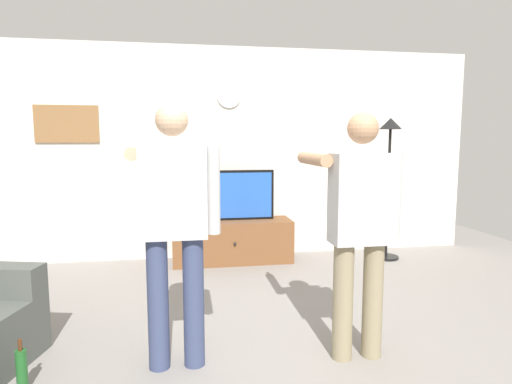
{
  "coord_description": "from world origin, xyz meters",
  "views": [
    {
      "loc": [
        -0.69,
        -2.68,
        1.53
      ],
      "look_at": [
        -0.03,
        1.2,
        1.05
      ],
      "focal_mm": 30.3,
      "sensor_mm": 36.0,
      "label": 1
    }
  ],
  "objects": [
    {
      "name": "television",
      "position": [
        -0.09,
        2.65,
        0.84
      ],
      "size": [
        1.06,
        0.07,
        0.63
      ],
      "color": "black",
      "rests_on": "tv_stand"
    },
    {
      "name": "framed_picture",
      "position": [
        -2.05,
        2.9,
        1.72
      ],
      "size": [
        0.74,
        0.04,
        0.45
      ],
      "primitive_type": "cube",
      "color": "olive"
    },
    {
      "name": "beverage_bottle",
      "position": [
        -1.68,
        0.01,
        0.13
      ],
      "size": [
        0.07,
        0.07,
        0.33
      ],
      "color": "#1E5923",
      "rests_on": "ground_plane"
    },
    {
      "name": "person_standing_nearer_couch",
      "position": [
        0.5,
        0.07,
        0.96
      ],
      "size": [
        0.58,
        0.78,
        1.71
      ],
      "color": "gray",
      "rests_on": "ground_plane"
    },
    {
      "name": "person_standing_nearer_lamp",
      "position": [
        -0.75,
        0.16,
        1.0
      ],
      "size": [
        0.61,
        0.78,
        1.76
      ],
      "color": "#384266",
      "rests_on": "ground_plane"
    },
    {
      "name": "wall_clock",
      "position": [
        -0.09,
        2.89,
        2.08
      ],
      "size": [
        0.31,
        0.03,
        0.31
      ],
      "primitive_type": "cylinder",
      "rotation": [
        1.57,
        0.0,
        0.0
      ],
      "color": "white"
    },
    {
      "name": "back_wall",
      "position": [
        0.0,
        2.95,
        1.35
      ],
      "size": [
        6.4,
        0.1,
        2.7
      ],
      "primitive_type": "cube",
      "color": "silver",
      "rests_on": "ground_plane"
    },
    {
      "name": "tv_stand",
      "position": [
        -0.09,
        2.6,
        0.26
      ],
      "size": [
        1.48,
        0.52,
        0.52
      ],
      "color": "brown",
      "rests_on": "ground_plane"
    },
    {
      "name": "ground_plane",
      "position": [
        0.0,
        0.0,
        0.0
      ],
      "size": [
        8.4,
        8.4,
        0.0
      ],
      "primitive_type": "plane",
      "color": "gray"
    },
    {
      "name": "floor_lamp",
      "position": [
        1.89,
        2.41,
        1.29
      ],
      "size": [
        0.32,
        0.32,
        1.8
      ],
      "color": "black",
      "rests_on": "ground_plane"
    }
  ]
}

